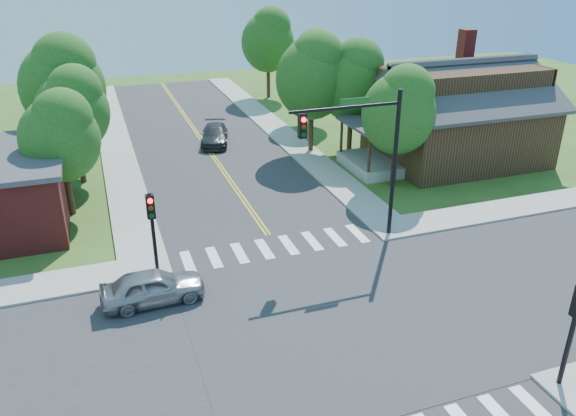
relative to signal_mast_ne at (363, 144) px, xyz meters
name	(u,v)px	position (x,y,z in m)	size (l,w,h in m)	color
ground	(328,322)	(-3.91, -5.59, -4.85)	(100.00, 100.00, 0.00)	#395A1C
road_ns	(328,321)	(-3.91, -5.59, -4.83)	(10.00, 90.00, 0.04)	#2D2D30
road_ew	(328,321)	(-3.91, -5.59, -4.83)	(90.00, 10.00, 0.04)	#2D2D30
intersection_patch	(328,322)	(-3.91, -5.59, -4.85)	(10.20, 10.20, 0.06)	#2D2D30
sidewalk_ne	(447,149)	(11.90, 10.23, -4.78)	(40.00, 40.00, 0.14)	#9E9B93
crosswalk_north	(277,247)	(-3.91, 0.61, -4.80)	(8.85, 2.00, 0.01)	white
centerline	(328,321)	(-3.91, -5.59, -4.80)	(0.30, 90.00, 0.01)	gold
signal_mast_ne	(363,144)	(0.00, 0.00, 0.00)	(5.30, 0.42, 7.20)	black
signal_pole_se	(576,317)	(1.69, -11.21, -2.19)	(0.34, 0.42, 3.80)	black
signal_pole_nw	(152,219)	(-9.51, -0.01, -2.19)	(0.34, 0.42, 3.80)	black
house_ne	(457,110)	(11.19, 8.65, -1.52)	(13.05, 8.80, 7.11)	black
tree_e_a	(401,108)	(5.13, 5.61, -0.14)	(4.23, 4.02, 7.19)	#382314
tree_e_b	(354,78)	(5.41, 12.32, 0.24)	(4.57, 4.34, 7.77)	#382314
tree_e_c	(312,62)	(5.49, 19.94, 0.05)	(4.40, 4.18, 7.49)	#382314
tree_e_d	(269,38)	(5.03, 29.73, 0.63)	(4.92, 4.67, 8.36)	#382314
tree_w_a	(61,134)	(-12.88, 7.79, -0.44)	(3.96, 3.76, 6.74)	#382314
tree_w_b	(63,82)	(-12.66, 14.80, 0.75)	(5.03, 4.77, 8.54)	#382314
tree_w_c	(59,71)	(-13.12, 22.13, 0.15)	(4.49, 4.27, 7.64)	#382314
tree_w_d	(65,60)	(-12.96, 31.78, -0.66)	(3.77, 3.58, 6.41)	#382314
tree_house	(313,74)	(2.85, 13.14, 0.56)	(4.86, 4.61, 8.25)	#382314
tree_bldg	(73,107)	(-12.24, 12.38, -0.21)	(4.17, 3.96, 7.09)	#382314
car_silver	(153,288)	(-9.92, -2.09, -4.17)	(4.07, 1.74, 1.37)	#9FA1A6
car_dgrey	(215,135)	(-3.17, 17.05, -4.20)	(2.91, 4.83, 1.31)	#2F3234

